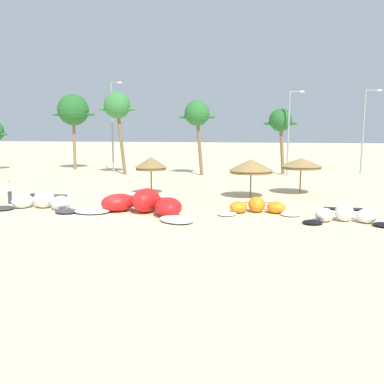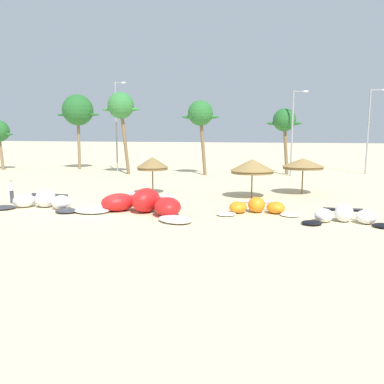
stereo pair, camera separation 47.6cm
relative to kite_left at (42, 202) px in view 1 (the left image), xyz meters
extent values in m
plane|color=beige|center=(4.02, -0.11, -0.44)|extent=(260.00, 260.00, 0.00)
ellipsoid|color=#333338|center=(-2.16, -0.80, -0.33)|extent=(1.65, 1.54, 0.23)
ellipsoid|color=white|center=(-1.30, 0.03, -0.01)|extent=(1.76, 1.79, 0.85)
ellipsoid|color=white|center=(0.01, 0.31, 0.13)|extent=(1.23, 1.40, 1.15)
ellipsoid|color=white|center=(1.30, -0.06, -0.01)|extent=(1.73, 1.78, 0.85)
ellipsoid|color=#333338|center=(2.09, -0.95, -0.33)|extent=(1.70, 1.60, 0.23)
cylinder|color=#333338|center=(0.03, 0.79, 0.25)|extent=(2.50, 0.32, 0.23)
cube|color=#333338|center=(0.01, 0.18, 0.13)|extent=(0.92, 0.52, 0.04)
ellipsoid|color=white|center=(3.61, -0.72, -0.30)|extent=(2.22, 1.73, 0.28)
ellipsoid|color=red|center=(4.92, 0.10, 0.09)|extent=(2.57, 2.51, 1.05)
ellipsoid|color=red|center=(6.66, 0.11, 0.27)|extent=(1.98, 2.38, 1.42)
ellipsoid|color=red|center=(8.18, -0.71, 0.09)|extent=(2.16, 2.48, 1.05)
ellipsoid|color=white|center=(8.95, -2.06, -0.30)|extent=(2.57, 2.42, 0.28)
cylinder|color=white|center=(6.83, 0.81, 0.42)|extent=(3.19, 1.07, 0.29)
cube|color=white|center=(6.60, -0.10, 0.27)|extent=(1.32, 1.01, 0.04)
ellipsoid|color=white|center=(11.43, 0.05, -0.35)|extent=(1.47, 1.41, 0.18)
ellipsoid|color=orange|center=(12.01, 0.87, -0.10)|extent=(1.40, 1.46, 0.69)
ellipsoid|color=orange|center=(13.06, 1.30, 0.02)|extent=(1.14, 1.26, 0.92)
ellipsoid|color=orange|center=(14.18, 1.18, -0.10)|extent=(1.50, 1.50, 0.69)
ellipsoid|color=white|center=(14.97, 0.56, -0.35)|extent=(1.31, 1.20, 0.18)
cylinder|color=white|center=(13.00, 1.69, 0.12)|extent=(2.10, 0.49, 0.19)
cube|color=white|center=(13.07, 1.18, 0.02)|extent=(0.81, 0.51, 0.04)
ellipsoid|color=black|center=(15.97, -1.29, -0.34)|extent=(1.33, 1.27, 0.20)
ellipsoid|color=white|center=(16.63, -0.57, -0.08)|extent=(1.38, 1.41, 0.73)
ellipsoid|color=white|center=(17.68, -0.29, 0.05)|extent=(0.97, 1.07, 0.98)
ellipsoid|color=white|center=(18.74, -0.54, -0.08)|extent=(1.39, 1.41, 0.73)
ellipsoid|color=black|center=(19.42, -1.24, -0.34)|extent=(1.31, 1.25, 0.20)
cylinder|color=black|center=(17.68, 0.08, 0.14)|extent=(2.02, 0.21, 0.18)
cube|color=black|center=(17.68, -0.40, 0.05)|extent=(0.74, 0.39, 0.04)
cylinder|color=brown|center=(5.10, 6.64, 0.58)|extent=(0.10, 0.10, 2.04)
cone|color=olive|center=(5.10, 6.64, 1.98)|extent=(2.39, 2.39, 0.77)
cylinder|color=brown|center=(5.10, 6.64, 1.50)|extent=(2.27, 2.27, 0.20)
cylinder|color=brown|center=(12.53, 6.35, 0.54)|extent=(0.10, 0.10, 1.97)
cone|color=olive|center=(12.53, 6.35, 1.93)|extent=(3.14, 3.14, 0.80)
cylinder|color=olive|center=(12.53, 6.35, 1.43)|extent=(2.98, 2.98, 0.20)
cylinder|color=brown|center=(16.18, 8.73, 0.62)|extent=(0.10, 0.10, 2.12)
cone|color=olive|center=(16.18, 8.73, 1.98)|extent=(3.11, 3.11, 0.61)
cylinder|color=olive|center=(16.18, 8.73, 1.58)|extent=(2.95, 2.95, 0.20)
cylinder|color=#383842|center=(-2.94, 1.13, -0.01)|extent=(0.24, 0.24, 0.85)
cube|color=white|center=(-2.94, 1.13, 0.69)|extent=(0.36, 0.22, 0.56)
sphere|color=tan|center=(-2.94, 1.13, 1.08)|extent=(0.20, 0.20, 0.20)
ellipsoid|color=#236028|center=(-17.26, 20.74, 3.84)|extent=(1.80, 0.50, 0.36)
cylinder|color=#7F6647|center=(-9.24, 23.29, 3.14)|extent=(0.46, 0.36, 7.16)
sphere|color=#236028|center=(-9.19, 23.29, 6.72)|extent=(3.69, 3.69, 3.69)
ellipsoid|color=#236028|center=(-10.67, 23.29, 6.16)|extent=(2.58, 0.50, 0.36)
ellipsoid|color=#236028|center=(-7.72, 23.29, 6.16)|extent=(2.58, 0.50, 0.36)
cylinder|color=brown|center=(-1.80, 19.23, 3.25)|extent=(1.05, 0.36, 7.39)
sphere|color=#337A38|center=(-2.14, 19.23, 6.94)|extent=(2.83, 2.83, 2.83)
ellipsoid|color=#337A38|center=(-3.27, 19.23, 6.52)|extent=(1.98, 0.50, 0.36)
ellipsoid|color=#337A38|center=(-1.01, 19.23, 6.52)|extent=(1.98, 0.50, 0.36)
cylinder|color=brown|center=(6.64, 20.01, 2.83)|extent=(0.89, 0.36, 6.55)
sphere|color=#286B2D|center=(6.38, 20.01, 6.10)|extent=(2.66, 2.66, 2.66)
ellipsoid|color=#286B2D|center=(5.31, 20.01, 5.70)|extent=(1.86, 0.50, 0.36)
ellipsoid|color=#286B2D|center=(7.44, 20.01, 5.70)|extent=(1.86, 0.50, 0.36)
cylinder|color=brown|center=(15.32, 22.45, 2.49)|extent=(0.82, 0.36, 5.87)
sphere|color=#236028|center=(15.09, 22.45, 5.42)|extent=(2.44, 2.44, 2.44)
ellipsoid|color=#236028|center=(14.11, 22.45, 5.05)|extent=(1.71, 0.50, 0.36)
ellipsoid|color=#236028|center=(16.06, 22.45, 5.05)|extent=(1.71, 0.50, 0.36)
cylinder|color=gray|center=(-3.75, 21.79, 4.66)|extent=(0.18, 0.18, 10.20)
cylinder|color=gray|center=(-3.25, 21.79, 9.61)|extent=(1.01, 0.10, 0.10)
ellipsoid|color=silver|center=(-2.74, 21.79, 9.61)|extent=(0.56, 0.24, 0.20)
cylinder|color=gray|center=(15.86, 20.79, 3.96)|extent=(0.18, 0.18, 8.79)
cylinder|color=gray|center=(16.46, 20.79, 8.20)|extent=(1.19, 0.10, 0.10)
ellipsoid|color=silver|center=(17.05, 20.79, 8.20)|extent=(0.56, 0.24, 0.20)
cylinder|color=gray|center=(24.02, 24.46, 4.13)|extent=(0.18, 0.18, 9.14)
cylinder|color=gray|center=(24.71, 24.46, 8.55)|extent=(1.38, 0.10, 0.10)
ellipsoid|color=silver|center=(25.40, 24.46, 8.55)|extent=(0.56, 0.24, 0.20)
camera|label=1|loc=(13.37, -22.20, 4.38)|focal=37.41mm
camera|label=2|loc=(13.84, -22.11, 4.38)|focal=37.41mm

